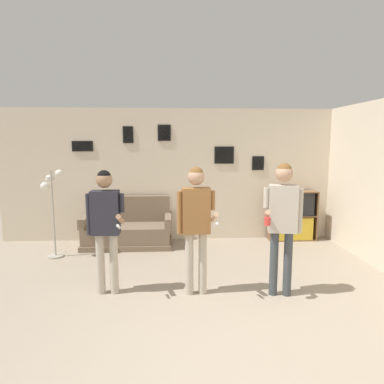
# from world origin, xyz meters

# --- Properties ---
(ground_plane) EXTENTS (20.00, 20.00, 0.00)m
(ground_plane) POSITION_xyz_m (0.00, 0.00, 0.00)
(ground_plane) COLOR gray
(wall_back) EXTENTS (7.98, 0.08, 2.70)m
(wall_back) POSITION_xyz_m (-0.00, 4.26, 1.36)
(wall_back) COLOR beige
(wall_back) RESTS_ON ground_plane
(couch) EXTENTS (1.72, 0.80, 0.95)m
(couch) POSITION_xyz_m (-1.39, 3.84, 0.30)
(couch) COLOR #7A6651
(couch) RESTS_ON ground_plane
(bookshelf) EXTENTS (0.97, 0.30, 1.03)m
(bookshelf) POSITION_xyz_m (1.98, 4.03, 0.51)
(bookshelf) COLOR brown
(bookshelf) RESTS_ON ground_plane
(floor_lamp) EXTENTS (0.36, 0.39, 1.56)m
(floor_lamp) POSITION_xyz_m (-2.59, 3.21, 1.09)
(floor_lamp) COLOR #ADA89E
(floor_lamp) RESTS_ON ground_plane
(person_player_foreground_left) EXTENTS (0.50, 0.45, 1.67)m
(person_player_foreground_left) POSITION_xyz_m (-1.38, 1.66, 1.02)
(person_player_foreground_left) COLOR #B7AD99
(person_player_foreground_left) RESTS_ON ground_plane
(person_player_foreground_center) EXTENTS (0.51, 0.45, 1.71)m
(person_player_foreground_center) POSITION_xyz_m (-0.19, 1.58, 1.06)
(person_player_foreground_center) COLOR #B7AD99
(person_player_foreground_center) RESTS_ON ground_plane
(person_watcher_holding_cup) EXTENTS (0.55, 0.41, 1.76)m
(person_watcher_holding_cup) POSITION_xyz_m (0.92, 1.47, 1.09)
(person_watcher_holding_cup) COLOR #3D4247
(person_watcher_holding_cup) RESTS_ON ground_plane
(drinking_cup) EXTENTS (0.08, 0.08, 0.11)m
(drinking_cup) POSITION_xyz_m (1.75, 4.04, 1.08)
(drinking_cup) COLOR white
(drinking_cup) RESTS_ON bookshelf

